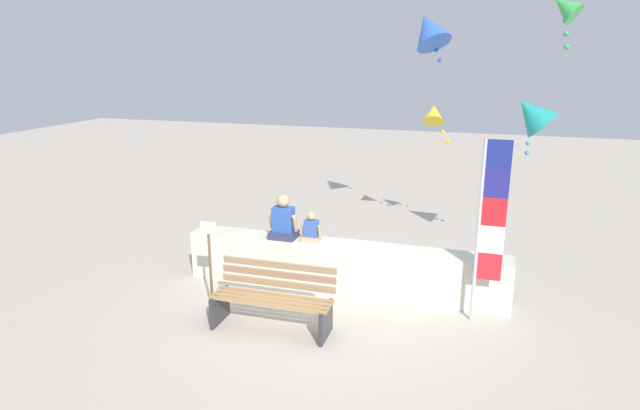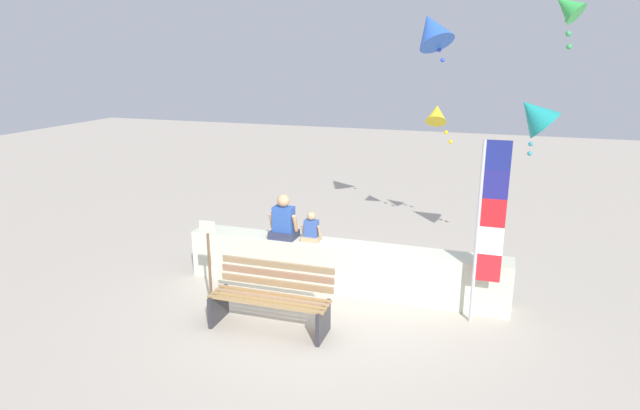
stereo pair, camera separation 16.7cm
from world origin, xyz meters
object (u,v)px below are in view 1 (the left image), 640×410
person_adult (283,221)px  kite_blue (429,29)px  flag_banner (488,221)px  sign_post (210,260)px  park_bench (273,299)px  person_child (311,230)px  kite_teal (532,113)px  kite_green (565,7)px  kite_yellow (434,114)px

person_adult → kite_blue: (1.87, 2.62, 3.03)m
flag_banner → sign_post: bearing=-166.8°
park_bench → person_child: (0.08, 1.45, 0.56)m
person_child → kite_teal: kite_teal is taller
park_bench → person_adult: bearing=105.2°
person_adult → kite_green: bearing=13.7°
kite_yellow → kite_blue: (-0.12, -0.44, 1.56)m
park_bench → kite_teal: size_ratio=1.46×
kite_teal → person_adult: bearing=-154.8°
flag_banner → kite_yellow: kite_yellow is taller
sign_post → kite_green: bearing=26.3°
kite_green → sign_post: bearing=-153.7°
flag_banner → kite_green: (0.80, 1.38, 2.81)m
park_bench → kite_yellow: (1.61, 4.51, 2.13)m
kite_yellow → sign_post: 5.38m
kite_green → person_adult: bearing=-166.3°
kite_blue → sign_post: 5.70m
park_bench → flag_banner: size_ratio=0.65×
park_bench → flag_banner: flag_banner is taller
kite_green → sign_post: kite_green is taller
flag_banner → sign_post: flag_banner is taller
flag_banner → kite_yellow: bearing=108.0°
person_child → sign_post: size_ratio=0.34×
kite_blue → sign_post: bearing=-122.6°
person_adult → sign_post: bearing=-116.0°
flag_banner → sign_post: (-3.77, -0.88, -0.68)m
flag_banner → kite_teal: (0.57, 2.16, 1.24)m
person_adult → kite_blue: 4.42m
person_child → kite_teal: 4.07m
park_bench → flag_banner: (2.74, 1.03, 1.08)m
park_bench → kite_green: kite_green is taller
flag_banner → kite_green: kite_green is taller
kite_blue → sign_post: size_ratio=0.78×
kite_teal → park_bench: bearing=-136.1°
person_adult → kite_green: size_ratio=0.88×
kite_blue → kite_yellow: bearing=74.1°
sign_post → park_bench: bearing=-8.0°
person_child → kite_green: 4.90m
person_child → kite_yellow: size_ratio=0.57×
kite_teal → sign_post: bearing=-144.9°
person_adult → kite_blue: size_ratio=0.67×
kite_teal → kite_green: 1.76m
kite_blue → park_bench: bearing=-110.0°
park_bench → sign_post: size_ratio=1.21×
person_adult → sign_post: 1.47m
park_bench → person_adult: person_adult is taller
kite_green → park_bench: bearing=-145.9°
flag_banner → kite_blue: kite_blue is taller
person_adult → kite_yellow: 3.94m
kite_teal → kite_yellow: size_ratio=1.37×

